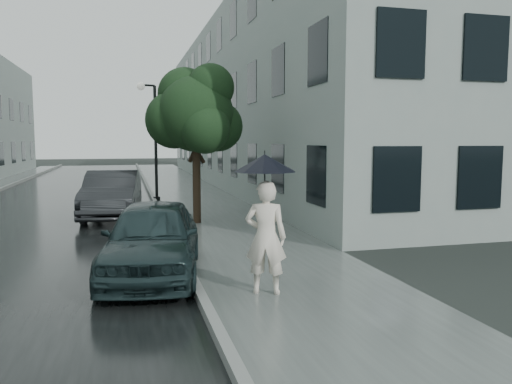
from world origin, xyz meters
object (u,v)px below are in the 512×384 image
object	(u,v)px
pedestrian	(266,237)
car_near	(153,238)
lamp_post	(152,134)
street_tree	(195,113)
car_far	(112,194)

from	to	relation	value
pedestrian	car_near	world-z (taller)	pedestrian
lamp_post	car_near	xyz separation A→B (m)	(-0.59, -11.15, -2.02)
car_near	lamp_post	bearing A→B (deg)	95.64
lamp_post	car_near	bearing A→B (deg)	-106.87
pedestrian	car_near	xyz separation A→B (m)	(-1.71, 1.57, -0.23)
street_tree	lamp_post	xyz separation A→B (m)	(-1.01, 5.44, -0.56)
street_tree	car_far	xyz separation A→B (m)	(-2.48, 1.70, -2.52)
street_tree	car_far	bearing A→B (deg)	145.53
car_far	street_tree	bearing A→B (deg)	-29.61
lamp_post	car_near	world-z (taller)	lamp_post
pedestrian	street_tree	size ratio (longest dim) A/B	0.39
car_far	lamp_post	bearing A→B (deg)	73.36
car_near	car_far	distance (m)	7.47
street_tree	lamp_post	world-z (taller)	lamp_post
street_tree	car_near	world-z (taller)	street_tree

